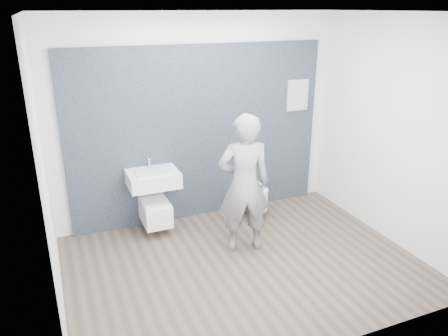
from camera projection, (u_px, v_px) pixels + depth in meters
name	position (u px, v px, depth m)	size (l,w,h in m)	color
ground	(243.00, 264.00, 5.14)	(4.00, 4.00, 0.00)	brown
room_shell	(246.00, 120.00, 4.53)	(4.00, 4.00, 4.00)	silver
tile_wall	(201.00, 213.00, 6.41)	(3.60, 0.06, 2.40)	black
washbasin	(153.00, 178.00, 5.64)	(0.65, 0.49, 0.49)	white
toilet_square	(155.00, 210.00, 5.79)	(0.35, 0.51, 0.66)	white
toilet_rounded	(253.00, 196.00, 6.28)	(0.34, 0.57, 0.31)	white
info_placard	(292.00, 198.00, 6.91)	(0.34, 0.03, 0.45)	white
visitor	(244.00, 184.00, 5.18)	(0.63, 0.41, 1.73)	gray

